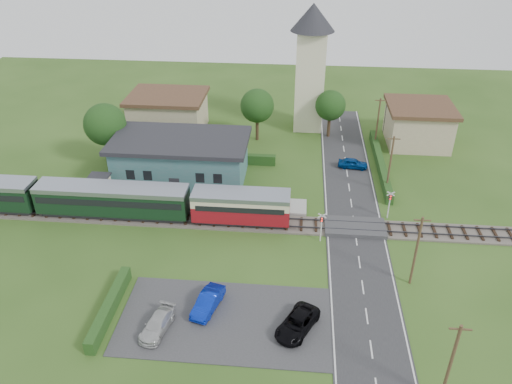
# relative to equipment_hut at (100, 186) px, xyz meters

# --- Properties ---
(ground) EXTENTS (120.00, 120.00, 0.00)m
(ground) POSITION_rel_equipment_hut_xyz_m (18.00, -5.20, -1.75)
(ground) COLOR #2D4C19
(railway_track) EXTENTS (76.00, 3.20, 0.49)m
(railway_track) POSITION_rel_equipment_hut_xyz_m (18.00, -3.20, -1.64)
(railway_track) COLOR #4C443D
(railway_track) RESTS_ON ground
(road) EXTENTS (6.00, 70.00, 0.05)m
(road) POSITION_rel_equipment_hut_xyz_m (28.00, -5.20, -1.72)
(road) COLOR #28282B
(road) RESTS_ON ground
(car_park) EXTENTS (17.00, 9.00, 0.08)m
(car_park) POSITION_rel_equipment_hut_xyz_m (16.50, -17.20, -1.71)
(car_park) COLOR #333335
(car_park) RESTS_ON ground
(crossing_deck) EXTENTS (6.20, 3.40, 0.45)m
(crossing_deck) POSITION_rel_equipment_hut_xyz_m (28.00, -3.20, -1.52)
(crossing_deck) COLOR #333335
(crossing_deck) RESTS_ON ground
(platform) EXTENTS (30.00, 3.00, 0.45)m
(platform) POSITION_rel_equipment_hut_xyz_m (8.00, 0.00, -1.52)
(platform) COLOR gray
(platform) RESTS_ON ground
(equipment_hut) EXTENTS (2.30, 2.30, 2.55)m
(equipment_hut) POSITION_rel_equipment_hut_xyz_m (0.00, 0.00, 0.00)
(equipment_hut) COLOR beige
(equipment_hut) RESTS_ON platform
(station_building) EXTENTS (16.00, 9.00, 5.30)m
(station_building) POSITION_rel_equipment_hut_xyz_m (8.00, 5.79, 0.95)
(station_building) COLOR #31686A
(station_building) RESTS_ON ground
(train) EXTENTS (43.20, 2.90, 3.40)m
(train) POSITION_rel_equipment_hut_xyz_m (-0.55, -3.20, 0.43)
(train) COLOR #232328
(train) RESTS_ON ground
(church_tower) EXTENTS (6.00, 6.00, 17.60)m
(church_tower) POSITION_rel_equipment_hut_xyz_m (23.00, 22.80, 8.48)
(church_tower) COLOR beige
(church_tower) RESTS_ON ground
(house_west) EXTENTS (10.80, 8.80, 5.50)m
(house_west) POSITION_rel_equipment_hut_xyz_m (3.00, 19.80, 1.04)
(house_west) COLOR tan
(house_west) RESTS_ON ground
(house_east) EXTENTS (8.80, 8.80, 5.50)m
(house_east) POSITION_rel_equipment_hut_xyz_m (38.00, 18.80, 1.05)
(house_east) COLOR tan
(house_east) RESTS_ON ground
(hedge_carpark) EXTENTS (0.80, 9.00, 1.20)m
(hedge_carpark) POSITION_rel_equipment_hut_xyz_m (7.00, -17.20, -1.15)
(hedge_carpark) COLOR #193814
(hedge_carpark) RESTS_ON ground
(hedge_roadside) EXTENTS (0.80, 18.00, 1.20)m
(hedge_roadside) POSITION_rel_equipment_hut_xyz_m (32.20, 10.80, -1.15)
(hedge_roadside) COLOR #193814
(hedge_roadside) RESTS_ON ground
(hedge_station) EXTENTS (22.00, 0.80, 1.30)m
(hedge_station) POSITION_rel_equipment_hut_xyz_m (8.00, 10.30, -1.10)
(hedge_station) COLOR #193814
(hedge_station) RESTS_ON ground
(tree_a) EXTENTS (5.20, 5.20, 8.00)m
(tree_a) POSITION_rel_equipment_hut_xyz_m (-2.00, 8.80, 3.63)
(tree_a) COLOR #332316
(tree_a) RESTS_ON ground
(tree_b) EXTENTS (4.60, 4.60, 7.34)m
(tree_b) POSITION_rel_equipment_hut_xyz_m (16.00, 17.80, 3.27)
(tree_b) COLOR #332316
(tree_b) RESTS_ON ground
(tree_c) EXTENTS (4.20, 4.20, 6.78)m
(tree_c) POSITION_rel_equipment_hut_xyz_m (26.00, 19.80, 2.91)
(tree_c) COLOR #332316
(tree_c) RESTS_ON ground
(utility_pole_a) EXTENTS (1.40, 0.22, 7.00)m
(utility_pole_a) POSITION_rel_equipment_hut_xyz_m (32.20, -23.20, 1.88)
(utility_pole_a) COLOR #473321
(utility_pole_a) RESTS_ON ground
(utility_pole_b) EXTENTS (1.40, 0.22, 7.00)m
(utility_pole_b) POSITION_rel_equipment_hut_xyz_m (32.20, -11.20, 1.88)
(utility_pole_b) COLOR #473321
(utility_pole_b) RESTS_ON ground
(utility_pole_c) EXTENTS (1.40, 0.22, 7.00)m
(utility_pole_c) POSITION_rel_equipment_hut_xyz_m (32.20, 4.80, 1.88)
(utility_pole_c) COLOR #473321
(utility_pole_c) RESTS_ON ground
(utility_pole_d) EXTENTS (1.40, 0.22, 7.00)m
(utility_pole_d) POSITION_rel_equipment_hut_xyz_m (32.20, 16.80, 1.88)
(utility_pole_d) COLOR #473321
(utility_pole_d) RESTS_ON ground
(crossing_signal_near) EXTENTS (0.84, 0.28, 3.28)m
(crossing_signal_near) POSITION_rel_equipment_hut_xyz_m (24.40, -5.61, 0.39)
(crossing_signal_near) COLOR silver
(crossing_signal_near) RESTS_ON ground
(crossing_signal_far) EXTENTS (0.84, 0.28, 3.28)m
(crossing_signal_far) POSITION_rel_equipment_hut_xyz_m (31.60, -0.81, 0.39)
(crossing_signal_far) COLOR silver
(crossing_signal_far) RESTS_ON ground
(streetlamp_west) EXTENTS (0.30, 0.30, 5.15)m
(streetlamp_west) POSITION_rel_equipment_hut_xyz_m (-4.00, 14.80, 1.29)
(streetlamp_west) COLOR #3F3F47
(streetlamp_west) RESTS_ON ground
(streetlamp_east) EXTENTS (0.30, 0.30, 5.15)m
(streetlamp_east) POSITION_rel_equipment_hut_xyz_m (34.00, 21.80, 1.29)
(streetlamp_east) COLOR #3F3F47
(streetlamp_east) RESTS_ON ground
(car_on_road) EXTENTS (3.81, 1.87, 1.25)m
(car_on_road) POSITION_rel_equipment_hut_xyz_m (28.75, 10.35, -1.07)
(car_on_road) COLOR navy
(car_on_road) RESTS_ON road
(car_park_blue) EXTENTS (2.49, 4.41, 1.38)m
(car_park_blue) POSITION_rel_equipment_hut_xyz_m (14.96, -16.01, -0.98)
(car_park_blue) COLOR #061E9F
(car_park_blue) RESTS_ON car_park
(car_park_silver) EXTENTS (2.49, 4.38, 1.20)m
(car_park_silver) POSITION_rel_equipment_hut_xyz_m (11.42, -18.77, -1.07)
(car_park_silver) COLOR #B7B7B7
(car_park_silver) RESTS_ON car_park
(car_park_dark) EXTENTS (3.95, 5.06, 1.28)m
(car_park_dark) POSITION_rel_equipment_hut_xyz_m (22.35, -17.70, -1.03)
(car_park_dark) COLOR black
(car_park_dark) RESTS_ON car_park
(pedestrian_near) EXTENTS (0.68, 0.47, 1.81)m
(pedestrian_near) POSITION_rel_equipment_hut_xyz_m (16.14, 0.08, -0.39)
(pedestrian_near) COLOR gray
(pedestrian_near) RESTS_ON platform
(pedestrian_far) EXTENTS (1.05, 1.16, 1.96)m
(pedestrian_far) POSITION_rel_equipment_hut_xyz_m (0.66, -0.43, -0.32)
(pedestrian_far) COLOR gray
(pedestrian_far) RESTS_ON platform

